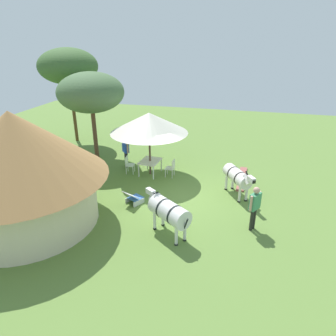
{
  "coord_description": "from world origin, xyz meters",
  "views": [
    {
      "loc": [
        -11.75,
        -2.5,
        6.6
      ],
      "look_at": [
        0.68,
        0.68,
        1.0
      ],
      "focal_mm": 32.42,
      "sensor_mm": 36.0,
      "label": 1
    }
  ],
  "objects_px": {
    "thatched_hut": "(19,165)",
    "shade_umbrella": "(149,123)",
    "acacia_tree_behind_hut": "(91,93)",
    "patio_chair_east_end": "(129,164)",
    "zebra_by_umbrella": "(238,177)",
    "zebra_nearest_camera": "(168,211)",
    "guest_beside_umbrella": "(126,149)",
    "standing_watcher": "(255,205)",
    "acacia_tree_far_lawn": "(68,66)",
    "patio_chair_west_end": "(171,167)",
    "striped_lounge_chair": "(134,198)",
    "patio_dining_table": "(150,162)"
  },
  "relations": [
    {
      "from": "standing_watcher",
      "to": "acacia_tree_behind_hut",
      "type": "bearing_deg",
      "value": 91.3
    },
    {
      "from": "zebra_by_umbrella",
      "to": "thatched_hut",
      "type": "bearing_deg",
      "value": -3.42
    },
    {
      "from": "guest_beside_umbrella",
      "to": "zebra_by_umbrella",
      "type": "distance_m",
      "value": 6.27
    },
    {
      "from": "patio_dining_table",
      "to": "guest_beside_umbrella",
      "type": "bearing_deg",
      "value": 69.39
    },
    {
      "from": "zebra_by_umbrella",
      "to": "patio_chair_west_end",
      "type": "bearing_deg",
      "value": -52.3
    },
    {
      "from": "thatched_hut",
      "to": "acacia_tree_behind_hut",
      "type": "xyz_separation_m",
      "value": [
        6.88,
        0.6,
        1.4
      ]
    },
    {
      "from": "standing_watcher",
      "to": "striped_lounge_chair",
      "type": "xyz_separation_m",
      "value": [
        0.71,
        4.91,
        -0.79
      ]
    },
    {
      "from": "striped_lounge_chair",
      "to": "patio_dining_table",
      "type": "bearing_deg",
      "value": 121.99
    },
    {
      "from": "patio_chair_east_end",
      "to": "acacia_tree_far_lawn",
      "type": "xyz_separation_m",
      "value": [
        4.16,
        5.39,
        4.33
      ]
    },
    {
      "from": "standing_watcher",
      "to": "zebra_nearest_camera",
      "type": "height_order",
      "value": "standing_watcher"
    },
    {
      "from": "thatched_hut",
      "to": "patio_chair_east_end",
      "type": "relative_size",
      "value": 6.99
    },
    {
      "from": "guest_beside_umbrella",
      "to": "standing_watcher",
      "type": "height_order",
      "value": "standing_watcher"
    },
    {
      "from": "shade_umbrella",
      "to": "acacia_tree_far_lawn",
      "type": "height_order",
      "value": "acacia_tree_far_lawn"
    },
    {
      "from": "patio_chair_east_end",
      "to": "striped_lounge_chair",
      "type": "distance_m",
      "value": 3.23
    },
    {
      "from": "standing_watcher",
      "to": "zebra_nearest_camera",
      "type": "xyz_separation_m",
      "value": [
        -1.06,
        2.93,
        -0.09
      ]
    },
    {
      "from": "standing_watcher",
      "to": "guest_beside_umbrella",
      "type": "bearing_deg",
      "value": 88.8
    },
    {
      "from": "shade_umbrella",
      "to": "patio_dining_table",
      "type": "distance_m",
      "value": 2.07
    },
    {
      "from": "patio_chair_east_end",
      "to": "zebra_nearest_camera",
      "type": "height_order",
      "value": "zebra_nearest_camera"
    },
    {
      "from": "shade_umbrella",
      "to": "patio_chair_west_end",
      "type": "bearing_deg",
      "value": -92.13
    },
    {
      "from": "patio_chair_west_end",
      "to": "zebra_by_umbrella",
      "type": "relative_size",
      "value": 0.45
    },
    {
      "from": "patio_chair_east_end",
      "to": "zebra_nearest_camera",
      "type": "relative_size",
      "value": 0.46
    },
    {
      "from": "standing_watcher",
      "to": "acacia_tree_far_lawn",
      "type": "bearing_deg",
      "value": 88.14
    },
    {
      "from": "zebra_nearest_camera",
      "to": "zebra_by_umbrella",
      "type": "height_order",
      "value": "zebra_nearest_camera"
    },
    {
      "from": "patio_chair_west_end",
      "to": "thatched_hut",
      "type": "bearing_deg",
      "value": 143.18
    },
    {
      "from": "zebra_by_umbrella",
      "to": "zebra_nearest_camera",
      "type": "bearing_deg",
      "value": 26.02
    },
    {
      "from": "thatched_hut",
      "to": "guest_beside_umbrella",
      "type": "bearing_deg",
      "value": -15.3
    },
    {
      "from": "striped_lounge_chair",
      "to": "acacia_tree_behind_hut",
      "type": "bearing_deg",
      "value": 159.13
    },
    {
      "from": "shade_umbrella",
      "to": "zebra_nearest_camera",
      "type": "relative_size",
      "value": 1.96
    },
    {
      "from": "thatched_hut",
      "to": "zebra_nearest_camera",
      "type": "distance_m",
      "value": 5.58
    },
    {
      "from": "patio_chair_west_end",
      "to": "acacia_tree_behind_hut",
      "type": "bearing_deg",
      "value": 74.72
    },
    {
      "from": "patio_chair_west_end",
      "to": "striped_lounge_chair",
      "type": "distance_m",
      "value": 3.17
    },
    {
      "from": "shade_umbrella",
      "to": "zebra_by_umbrella",
      "type": "bearing_deg",
      "value": -106.16
    },
    {
      "from": "striped_lounge_chair",
      "to": "patio_chair_east_end",
      "type": "bearing_deg",
      "value": 142.68
    },
    {
      "from": "thatched_hut",
      "to": "zebra_by_umbrella",
      "type": "distance_m",
      "value": 8.76
    },
    {
      "from": "guest_beside_umbrella",
      "to": "zebra_by_umbrella",
      "type": "relative_size",
      "value": 0.85
    },
    {
      "from": "patio_dining_table",
      "to": "zebra_by_umbrella",
      "type": "bearing_deg",
      "value": -106.16
    },
    {
      "from": "patio_chair_west_end",
      "to": "zebra_by_umbrella",
      "type": "xyz_separation_m",
      "value": [
        -1.24,
        -3.3,
        0.41
      ]
    },
    {
      "from": "zebra_nearest_camera",
      "to": "acacia_tree_far_lawn",
      "type": "xyz_separation_m",
      "value": [
        8.85,
        8.72,
        3.89
      ]
    },
    {
      "from": "guest_beside_umbrella",
      "to": "striped_lounge_chair",
      "type": "bearing_deg",
      "value": 159.87
    },
    {
      "from": "zebra_nearest_camera",
      "to": "standing_watcher",
      "type": "bearing_deg",
      "value": -33.97
    },
    {
      "from": "thatched_hut",
      "to": "shade_umbrella",
      "type": "distance_m",
      "value": 6.26
    },
    {
      "from": "thatched_hut",
      "to": "acacia_tree_behind_hut",
      "type": "bearing_deg",
      "value": 4.99
    },
    {
      "from": "zebra_nearest_camera",
      "to": "acacia_tree_behind_hut",
      "type": "xyz_separation_m",
      "value": [
        6.33,
        5.97,
        2.81
      ]
    },
    {
      "from": "guest_beside_umbrella",
      "to": "standing_watcher",
      "type": "xyz_separation_m",
      "value": [
        -4.35,
        -6.67,
        0.03
      ]
    },
    {
      "from": "patio_chair_east_end",
      "to": "zebra_by_umbrella",
      "type": "bearing_deg",
      "value": 71.2
    },
    {
      "from": "acacia_tree_behind_hut",
      "to": "patio_chair_east_end",
      "type": "bearing_deg",
      "value": -121.79
    },
    {
      "from": "zebra_by_umbrella",
      "to": "patio_dining_table",
      "type": "bearing_deg",
      "value": -47.82
    },
    {
      "from": "guest_beside_umbrella",
      "to": "acacia_tree_far_lawn",
      "type": "relative_size",
      "value": 0.28
    },
    {
      "from": "patio_chair_west_end",
      "to": "zebra_by_umbrella",
      "type": "bearing_deg",
      "value": -108.52
    },
    {
      "from": "thatched_hut",
      "to": "shade_umbrella",
      "type": "relative_size",
      "value": 1.64
    }
  ]
}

